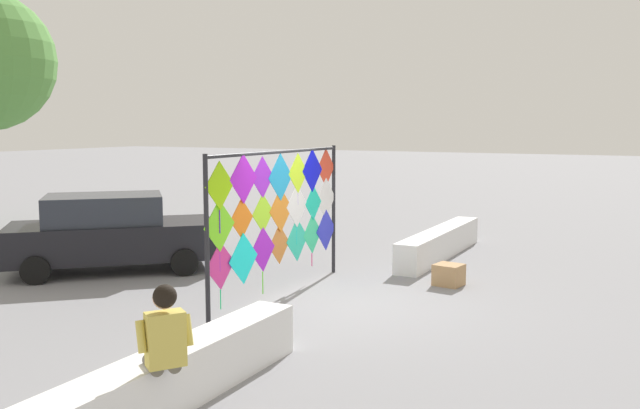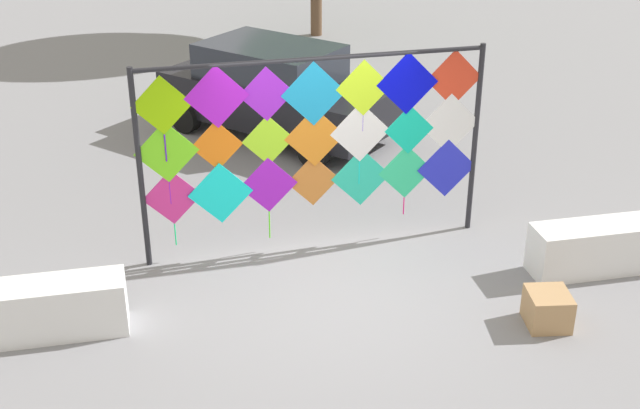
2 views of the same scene
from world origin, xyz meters
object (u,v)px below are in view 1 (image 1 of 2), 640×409
Objects in this scene: kite_display_rack at (281,206)px; cardboard_box_large at (449,275)px; seated_vendor at (163,344)px; parked_car at (110,232)px.

cardboard_box_large is at bearing -47.79° from kite_display_rack.
parked_car is (5.10, 5.74, -0.08)m from seated_vendor.
cardboard_box_large is at bearing -73.17° from parked_car.
kite_display_rack is 1.07× the size of parked_car.
seated_vendor is at bearing 174.56° from cardboard_box_large.
parked_car is at bearing 87.80° from kite_display_rack.
seated_vendor is 3.05× the size of cardboard_box_large.
kite_display_rack is at bearing 18.37° from seated_vendor.
seated_vendor is 7.11m from cardboard_box_large.
kite_display_rack is 4.18m from parked_car.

